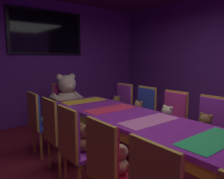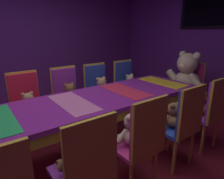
# 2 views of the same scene
# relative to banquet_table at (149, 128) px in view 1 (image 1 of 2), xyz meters

# --- Properties ---
(ground_plane) EXTENTS (7.90, 7.90, 0.00)m
(ground_plane) POSITION_rel_banquet_table_xyz_m (0.00, -0.00, -0.66)
(ground_plane) COLOR maroon
(wall_back) EXTENTS (5.20, 0.12, 2.80)m
(wall_back) POSITION_rel_banquet_table_xyz_m (0.00, 3.20, 0.74)
(wall_back) COLOR #59267F
(wall_back) RESTS_ON ground_plane
(banquet_table) EXTENTS (0.90, 3.62, 0.75)m
(banquet_table) POSITION_rel_banquet_table_xyz_m (0.00, 0.00, 0.00)
(banquet_table) COLOR purple
(banquet_table) RESTS_ON ground_plane
(chair_left_2) EXTENTS (0.42, 0.41, 0.98)m
(chair_left_2) POSITION_rel_banquet_table_xyz_m (-0.86, -0.31, -0.06)
(chair_left_2) COLOR red
(chair_left_2) RESTS_ON ground_plane
(teddy_left_2) EXTENTS (0.23, 0.30, 0.28)m
(teddy_left_2) POSITION_rel_banquet_table_xyz_m (-0.71, -0.31, -0.08)
(teddy_left_2) COLOR tan
(teddy_left_2) RESTS_ON chair_left_2
(chair_left_3) EXTENTS (0.42, 0.41, 0.98)m
(chair_left_3) POSITION_rel_banquet_table_xyz_m (-0.86, 0.30, -0.06)
(chair_left_3) COLOR purple
(chair_left_3) RESTS_ON ground_plane
(teddy_left_3) EXTENTS (0.25, 0.33, 0.31)m
(teddy_left_3) POSITION_rel_banquet_table_xyz_m (-0.71, 0.30, -0.07)
(teddy_left_3) COLOR brown
(teddy_left_3) RESTS_ON chair_left_3
(chair_left_4) EXTENTS (0.42, 0.41, 0.98)m
(chair_left_4) POSITION_rel_banquet_table_xyz_m (-0.83, 0.85, -0.06)
(chair_left_4) COLOR #2D47B2
(chair_left_4) RESTS_ON ground_plane
(teddy_left_4) EXTENTS (0.27, 0.35, 0.33)m
(teddy_left_4) POSITION_rel_banquet_table_xyz_m (-0.68, 0.85, -0.06)
(teddy_left_4) COLOR tan
(teddy_left_4) RESTS_ON chair_left_4
(chair_left_5) EXTENTS (0.42, 0.41, 0.98)m
(chair_left_5) POSITION_rel_banquet_table_xyz_m (-0.83, 1.48, -0.06)
(chair_left_5) COLOR #2D47B2
(chair_left_5) RESTS_ON ground_plane
(teddy_left_5) EXTENTS (0.24, 0.31, 0.30)m
(teddy_left_5) POSITION_rel_banquet_table_xyz_m (-0.69, 1.48, -0.07)
(teddy_left_5) COLOR beige
(teddy_left_5) RESTS_ON chair_left_5
(chair_right_2) EXTENTS (0.42, 0.41, 0.98)m
(chair_right_2) POSITION_rel_banquet_table_xyz_m (0.86, -0.31, -0.06)
(chair_right_2) COLOR purple
(chair_right_2) RESTS_ON ground_plane
(teddy_right_2) EXTENTS (0.27, 0.34, 0.32)m
(teddy_right_2) POSITION_rel_banquet_table_xyz_m (0.71, -0.31, -0.06)
(teddy_right_2) COLOR brown
(teddy_right_2) RESTS_ON chair_right_2
(chair_right_3) EXTENTS (0.42, 0.41, 0.98)m
(chair_right_3) POSITION_rel_banquet_table_xyz_m (0.83, 0.28, -0.06)
(chair_right_3) COLOR #CC338C
(chair_right_3) RESTS_ON ground_plane
(teddy_right_3) EXTENTS (0.27, 0.35, 0.33)m
(teddy_right_3) POSITION_rel_banquet_table_xyz_m (0.69, 0.28, -0.06)
(teddy_right_3) COLOR beige
(teddy_right_3) RESTS_ON chair_right_3
(chair_right_4) EXTENTS (0.42, 0.41, 0.98)m
(chair_right_4) POSITION_rel_banquet_table_xyz_m (0.84, 0.90, -0.06)
(chair_right_4) COLOR #2D47B2
(chair_right_4) RESTS_ON ground_plane
(teddy_right_4) EXTENTS (0.24, 0.32, 0.30)m
(teddy_right_4) POSITION_rel_banquet_table_xyz_m (0.70, 0.90, -0.07)
(teddy_right_4) COLOR olive
(teddy_right_4) RESTS_ON chair_right_4
(chair_right_5) EXTENTS (0.42, 0.41, 0.98)m
(chair_right_5) POSITION_rel_banquet_table_xyz_m (0.83, 1.48, -0.06)
(chair_right_5) COLOR purple
(chair_right_5) RESTS_ON ground_plane
(teddy_right_5) EXTENTS (0.25, 0.32, 0.30)m
(teddy_right_5) POSITION_rel_banquet_table_xyz_m (0.69, 1.48, -0.07)
(teddy_right_5) COLOR brown
(teddy_right_5) RESTS_ON chair_right_5
(throne_chair) EXTENTS (0.41, 0.42, 0.98)m
(throne_chair) POSITION_rel_banquet_table_xyz_m (0.00, 2.36, -0.06)
(throne_chair) COLOR #CC338C
(throne_chair) RESTS_ON ground_plane
(king_teddy_bear) EXTENTS (0.76, 0.59, 0.72)m
(king_teddy_bear) POSITION_rel_banquet_table_xyz_m (0.00, 2.18, 0.11)
(king_teddy_bear) COLOR beige
(king_teddy_bear) RESTS_ON throne_chair
(wall_tv) EXTENTS (1.69, 0.06, 0.98)m
(wall_tv) POSITION_rel_banquet_table_xyz_m (0.00, 3.11, 1.39)
(wall_tv) COLOR black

